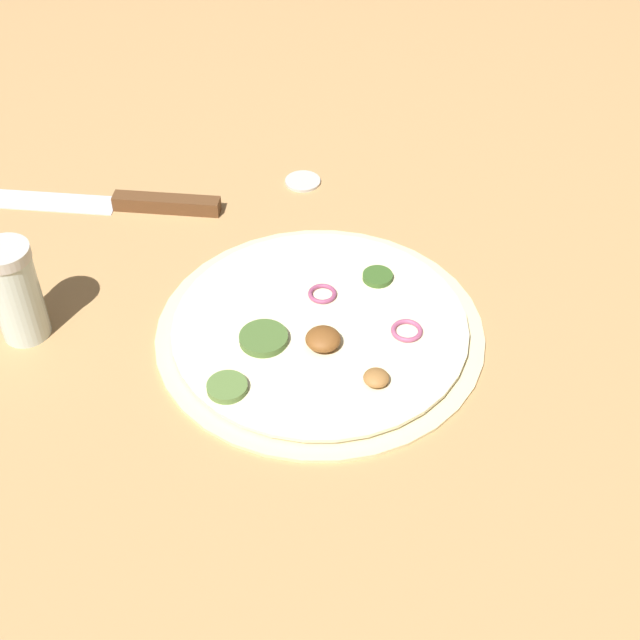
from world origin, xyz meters
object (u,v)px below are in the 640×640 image
object	(u,v)px
knife	(133,203)
spice_jar	(15,292)
pizza	(320,329)
loose_cap	(303,180)

from	to	relation	value
knife	spice_jar	xyz separation A→B (m)	(0.10, 0.21, 0.05)
pizza	loose_cap	world-z (taller)	pizza
spice_jar	pizza	bearing A→B (deg)	173.84
pizza	knife	xyz separation A→B (m)	(0.20, -0.24, 0.00)
pizza	spice_jar	bearing A→B (deg)	-6.16
spice_jar	knife	bearing A→B (deg)	-114.88
knife	loose_cap	world-z (taller)	knife
knife	loose_cap	distance (m)	0.21
pizza	loose_cap	bearing A→B (deg)	-91.29
knife	spice_jar	world-z (taller)	spice_jar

